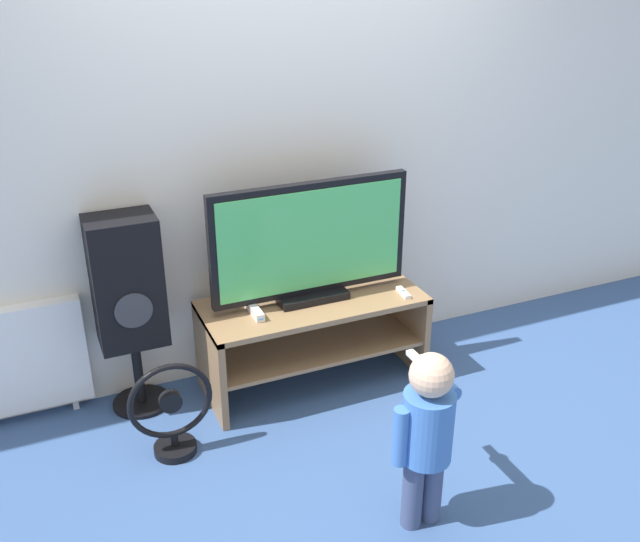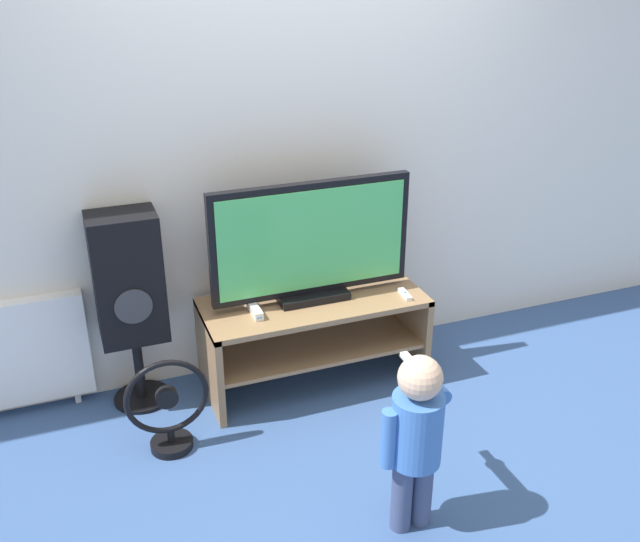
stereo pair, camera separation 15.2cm
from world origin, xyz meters
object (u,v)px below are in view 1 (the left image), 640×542
remote_primary (403,293)px  radiator (18,360)px  game_console (255,311)px  television (310,243)px  child (426,426)px  speaker_tower (127,287)px  floor_fan (172,414)px

remote_primary → radiator: size_ratio=0.20×
game_console → television: bearing=9.1°
child → game_console: bearing=106.5°
speaker_tower → radiator: speaker_tower is taller
game_console → floor_fan: game_console is taller
television → game_console: television is taller
television → child: 1.23m
television → game_console: (-0.34, -0.05, -0.30)m
speaker_tower → game_console: bearing=-17.6°
game_console → speaker_tower: bearing=162.4°
floor_fan → game_console: bearing=28.2°
television → child: television is taller
remote_primary → floor_fan: 1.37m
radiator → game_console: bearing=-14.3°
television → radiator: 1.58m
game_console → floor_fan: size_ratio=0.41×
radiator → child: bearing=-43.8°
game_console → speaker_tower: 0.64m
television → speaker_tower: (-0.93, 0.13, -0.13)m
television → game_console: bearing=-170.9°
speaker_tower → floor_fan: bearing=-81.0°
child → floor_fan: child is taller
speaker_tower → floor_fan: 0.67m
game_console → child: bearing=-73.5°
television → floor_fan: size_ratio=2.19×
child → speaker_tower: speaker_tower is taller
speaker_tower → radiator: bearing=169.2°
television → floor_fan: television is taller
remote_primary → radiator: radiator is taller
floor_fan → radiator: radiator is taller
remote_primary → speaker_tower: (-1.40, 0.30, 0.18)m
child → floor_fan: size_ratio=1.66×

